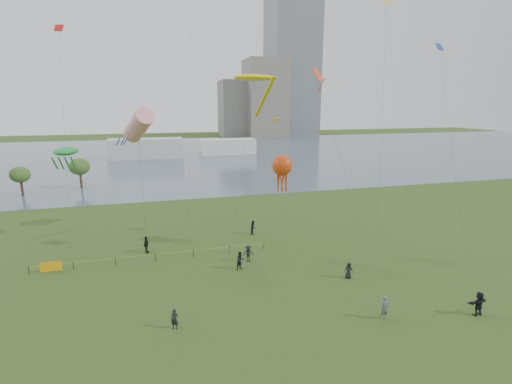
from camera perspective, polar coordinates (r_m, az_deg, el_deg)
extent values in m
plane|color=#243C13|center=(29.94, 5.31, -19.54)|extent=(400.00, 400.00, 0.00)
cube|color=slate|center=(124.86, -10.90, 5.66)|extent=(400.00, 120.00, 0.08)
cube|color=slate|center=(208.87, 5.65, 25.39)|extent=(24.00, 24.00, 120.00)
cube|color=slate|center=(193.49, 1.44, 14.17)|extent=(20.00, 20.00, 38.00)
cube|color=slate|center=(195.84, -3.11, 12.68)|extent=(16.00, 18.00, 28.00)
cube|color=silver|center=(119.25, -16.56, 6.44)|extent=(22.00, 8.00, 6.00)
cube|color=white|center=(124.40, -4.40, 6.98)|extent=(18.00, 7.00, 5.00)
cylinder|color=#372519|center=(80.47, -25.31, 1.41)|extent=(0.44, 0.44, 2.71)
ellipsoid|color=#416126|center=(79.96, -25.53, 3.54)|extent=(3.86, 3.86, 3.26)
cylinder|color=#372519|center=(79.39, -32.30, 0.35)|extent=(0.44, 0.44, 2.42)
ellipsoid|color=#416126|center=(78.92, -32.54, 2.27)|extent=(3.43, 3.43, 2.90)
cylinder|color=black|center=(43.20, -31.58, -10.19)|extent=(0.07, 0.07, 0.85)
cylinder|color=black|center=(42.20, -26.30, -10.11)|extent=(0.07, 0.07, 0.85)
cylinder|color=black|center=(41.55, -20.82, -9.93)|extent=(0.07, 0.07, 0.85)
cylinder|color=black|center=(41.29, -15.22, -9.65)|extent=(0.07, 0.07, 0.85)
cylinder|color=black|center=(41.41, -9.61, -9.29)|extent=(0.07, 0.07, 0.85)
cylinder|color=black|center=(41.91, -4.10, -8.84)|extent=(0.07, 0.07, 0.85)
cylinder|color=black|center=(42.79, 1.22, -8.33)|extent=(0.07, 0.07, 0.85)
cylinder|color=#BDC417|center=(41.16, -15.25, -9.24)|extent=(24.00, 0.03, 0.03)
cube|color=#EAA30C|center=(42.61, -28.99, -10.01)|extent=(2.00, 0.04, 1.00)
imported|color=#56595E|center=(31.51, 19.21, -16.48)|extent=(0.70, 0.46, 1.90)
imported|color=black|center=(37.86, -2.41, -10.50)|extent=(1.12, 1.04, 1.85)
imported|color=black|center=(39.56, -1.20, -9.43)|extent=(1.26, 0.81, 1.84)
imported|color=black|center=(43.50, -16.52, -7.78)|extent=(0.85, 1.22, 1.92)
imported|color=black|center=(37.18, 14.06, -11.61)|extent=(0.91, 0.76, 1.58)
imported|color=black|center=(35.05, 31.06, -14.50)|extent=(1.85, 0.69, 1.96)
imported|color=black|center=(29.49, -12.41, -18.56)|extent=(0.68, 0.58, 1.59)
imported|color=black|center=(47.53, -0.42, -5.48)|extent=(1.00, 1.08, 1.78)
cylinder|color=#3F3F42|center=(40.56, -2.25, 3.96)|extent=(5.20, 8.56, 19.25)
ellipsoid|color=yellow|center=(44.88, -0.28, 17.19)|extent=(4.88, 3.05, 0.76)
cube|color=yellow|center=(40.74, 1.29, 14.20)|extent=(0.36, 6.98, 4.09)
cube|color=yellow|center=(37.13, 2.96, 11.03)|extent=(0.95, 0.95, 0.42)
cylinder|color=#3F3F42|center=(43.16, -17.06, 0.38)|extent=(0.06, 1.92, 13.96)
cylinder|color=red|center=(43.16, -17.64, 9.72)|extent=(3.89, 5.29, 3.99)
cylinder|color=#1B36C0|center=(42.16, -19.46, 7.33)|extent=(0.60, 1.13, 0.88)
cylinder|color=#1B36C0|center=(42.56, -19.79, 7.36)|extent=(0.60, 1.13, 0.88)
cylinder|color=#1B36C0|center=(42.45, -20.41, 7.29)|extent=(0.60, 1.13, 0.88)
cylinder|color=#1B36C0|center=(41.99, -20.47, 7.23)|extent=(0.60, 1.13, 0.88)
cylinder|color=#1B36C0|center=(41.81, -19.87, 7.25)|extent=(0.60, 1.13, 0.88)
cylinder|color=#3F3F42|center=(40.92, -22.93, -2.50)|extent=(5.84, 4.37, 11.61)
ellipsoid|color=#198A34|center=(42.48, -27.16, 5.63)|extent=(2.28, 4.10, 0.80)
cylinder|color=#198A34|center=(41.23, -28.54, 3.88)|extent=(0.16, 1.79, 1.54)
cylinder|color=#198A34|center=(41.10, -27.80, 3.93)|extent=(0.16, 1.79, 1.54)
cylinder|color=#198A34|center=(40.99, -27.05, 3.99)|extent=(0.16, 1.79, 1.54)
cylinder|color=#198A34|center=(40.87, -26.29, 4.05)|extent=(0.16, 1.79, 1.54)
cylinder|color=#3F3F42|center=(39.99, 4.01, -3.26)|extent=(1.41, 4.30, 9.66)
sphere|color=red|center=(41.10, 4.06, 4.10)|extent=(2.25, 2.25, 2.25)
cylinder|color=red|center=(41.55, 4.68, 1.95)|extent=(0.18, 0.54, 2.60)
cylinder|color=red|center=(41.87, 4.16, 2.05)|extent=(0.49, 0.36, 2.61)
cylinder|color=red|center=(41.71, 3.51, 2.01)|extent=(0.49, 0.36, 2.61)
cylinder|color=red|center=(41.23, 3.37, 1.88)|extent=(0.18, 0.54, 2.60)
cylinder|color=red|center=(40.91, 3.89, 1.78)|extent=(0.49, 0.36, 2.61)
cylinder|color=red|center=(41.07, 4.55, 1.82)|extent=(0.49, 0.36, 2.61)
cylinder|color=#3F3F42|center=(32.37, 14.05, 0.91)|extent=(0.62, 12.94, 18.98)
cube|color=#E64A14|center=(37.39, 9.49, 17.38)|extent=(1.53, 1.53, 1.25)
cylinder|color=#E64A14|center=(36.51, 10.04, 15.88)|extent=(0.08, 1.58, 1.35)
cube|color=red|center=(47.15, -28.07, 21.39)|extent=(1.04, 1.00, 0.76)
cube|color=yellow|center=(47.27, 19.49, 25.84)|extent=(0.93, 0.60, 0.76)
cube|color=white|center=(50.26, -9.96, 22.92)|extent=(1.05, 0.96, 0.76)
cube|color=#1933B2|center=(45.48, 26.39, 19.38)|extent=(0.97, 0.68, 0.76)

